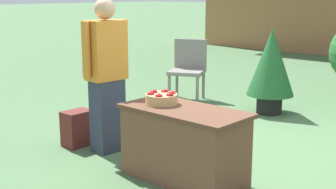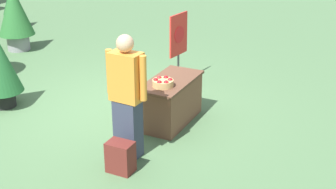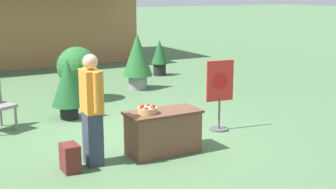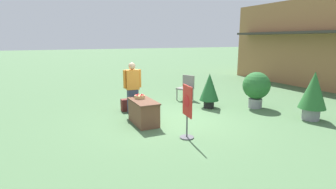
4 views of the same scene
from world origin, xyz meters
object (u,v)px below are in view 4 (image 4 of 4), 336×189
potted_plant_near_left (256,87)px  display_table (143,112)px  potted_plant_far_left (209,88)px  patio_chair (186,86)px  potted_plant_near_right (313,93)px  apple_basket (140,97)px  backpack (126,105)px  person_visitor (133,88)px  poster_board (187,110)px

potted_plant_near_left → display_table: bearing=-90.0°
display_table → potted_plant_far_left: size_ratio=0.98×
patio_chair → potted_plant_near_right: (4.09, 2.16, 0.29)m
potted_plant_near_left → patio_chair: bearing=-143.5°
apple_basket → backpack: bearing=-177.9°
person_visitor → patio_chair: 2.85m
backpack → potted_plant_near_right: potted_plant_near_right is taller
display_table → apple_basket: size_ratio=3.94×
display_table → patio_chair: size_ratio=1.23×
backpack → potted_plant_far_left: size_ratio=0.33×
backpack → potted_plant_near_right: size_ratio=0.28×
apple_basket → person_visitor: bearing=175.4°
patio_chair → backpack: bearing=-13.5°
poster_board → patio_chair: bearing=-111.7°
person_visitor → potted_plant_far_left: 2.79m
display_table → apple_basket: bearing=-178.0°
display_table → potted_plant_far_left: 2.92m
potted_plant_near_left → potted_plant_near_right: (1.87, 0.51, 0.08)m
display_table → potted_plant_near_left: bearing=90.0°
potted_plant_near_left → poster_board: bearing=-67.5°
potted_plant_far_left → backpack: bearing=-107.3°
display_table → person_visitor: bearing=177.0°
patio_chair → potted_plant_near_right: 4.63m
person_visitor → display_table: bearing=0.0°
display_table → potted_plant_near_left: 4.37m
person_visitor → poster_board: person_visitor is taller
patio_chair → potted_plant_far_left: (1.51, 0.10, 0.16)m
display_table → apple_basket: 0.50m
person_visitor → potted_plant_near_left: size_ratio=1.31×
potted_plant_near_left → person_visitor: bearing=-105.6°
potted_plant_near_right → backpack: bearing=-125.2°
backpack → potted_plant_near_left: 4.72m
person_visitor → potted_plant_far_left: size_ratio=1.36×
patio_chair → potted_plant_near_right: size_ratio=0.66×
apple_basket → potted_plant_far_left: bearing=98.7°
person_visitor → poster_board: bearing=13.9°
potted_plant_near_right → potted_plant_near_left: bearing=-164.7°
potted_plant_near_right → patio_chair: bearing=-152.2°
poster_board → potted_plant_near_right: size_ratio=0.90×
poster_board → apple_basket: bearing=-64.4°
apple_basket → poster_board: poster_board is taller
poster_board → potted_plant_far_left: poster_board is taller
display_table → potted_plant_near_right: (1.87, 4.86, 0.50)m
display_table → potted_plant_near_right: 5.23m
poster_board → patio_chair: (-3.78, 2.11, -0.17)m
display_table → potted_plant_near_right: bearing=69.0°
apple_basket → display_table: bearing=2.0°
patio_chair → potted_plant_far_left: potted_plant_far_left is taller
display_table → backpack: display_table is taller
apple_basket → potted_plant_far_left: 2.85m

